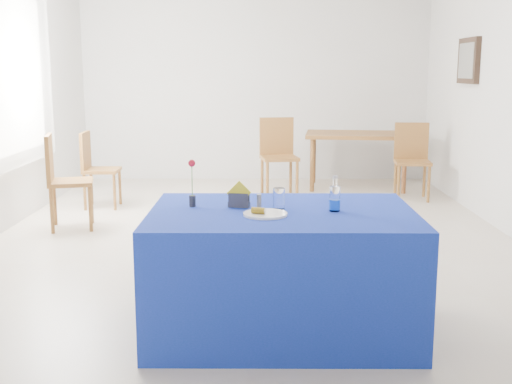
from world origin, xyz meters
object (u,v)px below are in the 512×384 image
chair_win_b (95,164)px  chair_win_a (61,175)px  water_bottle (335,199)px  chair_bg_left (278,151)px  chair_bg_right (412,155)px  blue_table (282,271)px  plate (265,214)px  oak_table (358,139)px

chair_win_b → chair_win_a: bearing=174.4°
water_bottle → chair_win_b: bearing=123.3°
chair_bg_left → chair_bg_right: chair_bg_left is taller
blue_table → water_bottle: bearing=-2.5°
plate → chair_win_a: chair_win_a is taller
blue_table → chair_bg_left: chair_bg_left is taller
chair_bg_right → chair_win_a: bearing=-151.9°
chair_bg_right → chair_win_a: (-3.91, -1.62, 0.01)m
blue_table → oak_table: blue_table is taller
chair_win_b → blue_table: bearing=-152.0°
blue_table → chair_win_b: chair_win_b is taller
oak_table → chair_bg_left: bearing=-155.4°
plate → blue_table: (0.10, 0.14, -0.39)m
water_bottle → chair_bg_left: size_ratio=0.22×
blue_table → chair_win_b: (-2.07, 3.61, 0.13)m
blue_table → chair_win_b: 4.16m
water_bottle → plate: bearing=-163.8°
chair_bg_right → chair_win_a: 4.23m
water_bottle → chair_bg_right: (1.46, 4.21, -0.28)m
plate → chair_win_b: size_ratio=0.29×
water_bottle → chair_win_a: water_bottle is taller
oak_table → water_bottle: bearing=-100.1°
chair_bg_right → oak_table: bearing=134.3°
chair_bg_right → chair_bg_left: bearing=178.3°
blue_table → water_bottle: 0.55m
plate → chair_bg_right: bearing=66.6°
water_bottle → oak_table: size_ratio=0.15×
plate → water_bottle: (0.42, 0.12, 0.06)m
oak_table → chair_win_b: chair_win_b is taller
plate → oak_table: (1.30, 5.05, -0.09)m
blue_table → chair_win_a: (-2.14, 2.57, 0.18)m
water_bottle → chair_bg_left: chair_bg_left is taller
water_bottle → chair_bg_right: bearing=70.9°
plate → water_bottle: size_ratio=1.21×
blue_table → chair_bg_right: size_ratio=1.69×
chair_bg_left → chair_bg_right: bearing=-17.0°
blue_table → water_bottle: water_bottle is taller
chair_win_a → oak_table: bearing=-68.1°
blue_table → oak_table: size_ratio=1.08×
oak_table → chair_bg_left: chair_bg_left is taller
plate → chair_bg_left: bearing=87.5°
water_bottle → chair_win_a: size_ratio=0.22×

